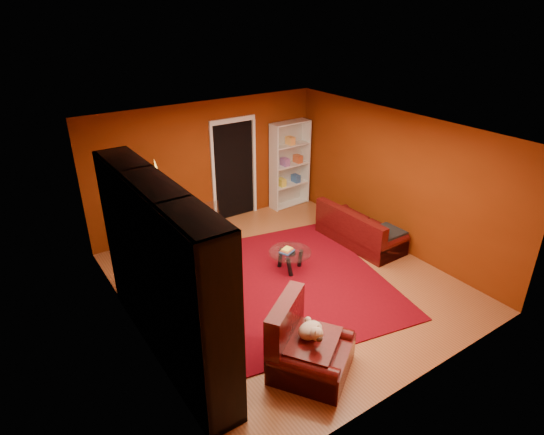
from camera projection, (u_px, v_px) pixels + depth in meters
floor at (285, 282)px, 7.79m from camera, size 5.00×5.50×0.05m
ceiling at (287, 130)px, 6.64m from camera, size 5.00×5.50×0.05m
wall_back at (207, 165)px, 9.29m from camera, size 5.00×0.05×2.60m
wall_left at (129, 258)px, 5.95m from camera, size 0.05×5.50×2.60m
wall_right at (396, 180)px, 8.49m from camera, size 0.05×5.50×2.60m
doorway at (234, 171)px, 9.67m from camera, size 1.06×0.60×2.16m
rug at (291, 281)px, 7.76m from camera, size 3.66×4.06×0.02m
media_unit at (162, 274)px, 5.73m from camera, size 0.52×3.22×2.46m
christmas_tree at (160, 208)px, 8.34m from camera, size 1.12×1.12×1.85m
gift_box_teal at (176, 255)px, 8.29m from camera, size 0.36×0.36×0.29m
gift_box_green at (228, 245)px, 8.64m from camera, size 0.32×0.32×0.27m
gift_box_red at (166, 233)px, 9.11m from camera, size 0.27×0.27×0.25m
white_bookshelf at (290, 165)px, 10.26m from camera, size 0.95×0.38×2.01m
armchair at (312, 346)px, 5.74m from camera, size 1.42×1.42×0.80m
dog at (310, 330)px, 5.72m from camera, size 0.50×0.47×0.26m
sofa at (361, 225)px, 8.85m from camera, size 0.83×1.78×0.76m
coffee_table at (290, 261)px, 8.01m from camera, size 0.96×0.96×0.47m
acrylic_chair at (212, 236)px, 8.28m from camera, size 0.53×0.57×0.94m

